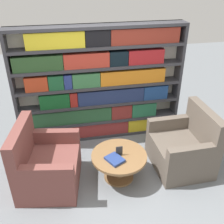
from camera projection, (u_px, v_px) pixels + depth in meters
The scene contains 7 objects.
ground_plane at pixel (115, 183), 3.90m from camera, with size 14.00×14.00×0.00m, color slate.
bookshelf at pixel (100, 86), 4.53m from camera, with size 2.88×0.30×2.03m.
armchair_left at pixel (46, 166), 3.75m from camera, with size 0.97×1.06×0.98m.
armchair_right at pixel (183, 148), 4.11m from camera, with size 0.83×0.94×0.98m.
coffee_table at pixel (119, 161), 3.86m from camera, with size 0.82×0.82×0.43m.
table_sign at pixel (119, 151), 3.77m from camera, with size 0.10×0.06×0.15m.
stray_book at pixel (115, 159), 3.69m from camera, with size 0.29×0.31×0.04m.
Camera 1 is at (-0.62, -2.80, 2.85)m, focal length 42.00 mm.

